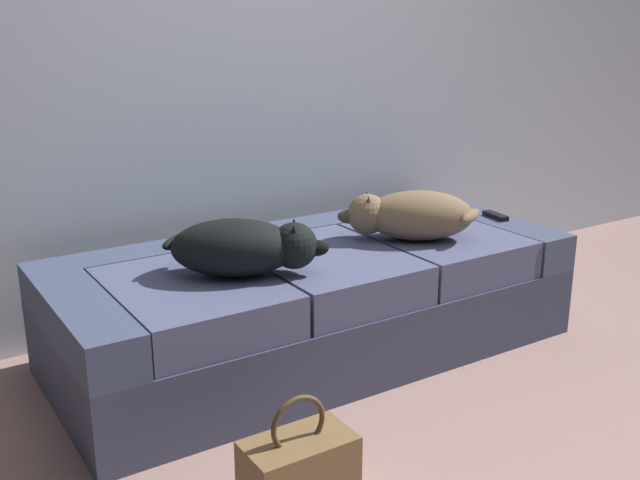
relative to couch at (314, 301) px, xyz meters
The scene contains 7 objects.
ground_plane 1.12m from the couch, 90.00° to the right, with size 10.00×10.00×0.00m, color #A47E77.
back_wall 1.35m from the couch, 90.00° to the left, with size 6.40×0.10×2.80m, color silver.
couch is the anchor object (origin of this frame).
dog_dark 0.53m from the couch, 160.56° to the right, with size 0.59×0.47×0.21m.
dog_tan 0.55m from the couch, 14.68° to the right, with size 0.58×0.47×0.21m.
tv_remote 1.02m from the couch, ahead, with size 0.04×0.15×0.02m, color black.
handbag 1.10m from the couch, 124.40° to the right, with size 0.32×0.18×0.38m.
Camera 1 is at (-1.58, -1.41, 1.40)m, focal length 42.00 mm.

